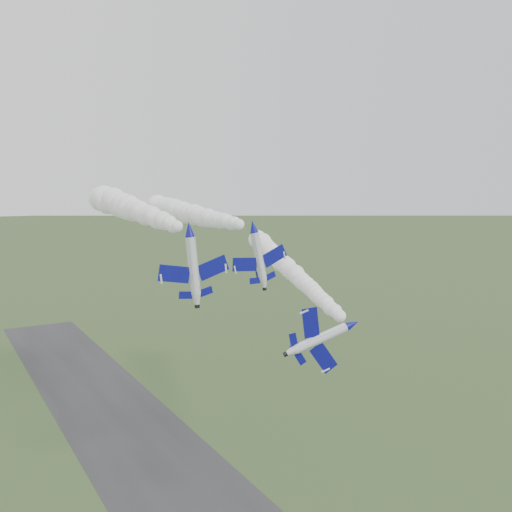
% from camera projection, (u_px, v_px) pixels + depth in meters
% --- Properties ---
extents(runway, '(24.00, 260.00, 0.04)m').
position_uv_depth(runway, '(169.00, 480.00, 100.01)').
color(runway, '#292A2C').
rests_on(runway, ground).
extents(jet_lead, '(5.66, 11.02, 8.68)m').
position_uv_depth(jet_lead, '(353.00, 324.00, 76.52)').
color(jet_lead, silver).
extents(smoke_trail_jet_lead, '(24.42, 64.04, 4.52)m').
position_uv_depth(smoke_trail_jet_lead, '(288.00, 268.00, 110.92)').
color(smoke_trail_jet_lead, white).
extents(jet_pair_left, '(10.79, 12.91, 3.22)m').
position_uv_depth(jet_pair_left, '(189.00, 229.00, 82.55)').
color(jet_pair_left, silver).
extents(smoke_trail_jet_pair_left, '(11.40, 59.93, 5.91)m').
position_uv_depth(smoke_trail_jet_pair_left, '(132.00, 209.00, 111.27)').
color(smoke_trail_jet_pair_left, white).
extents(jet_pair_right, '(9.43, 11.50, 3.25)m').
position_uv_depth(jet_pair_right, '(253.00, 226.00, 88.83)').
color(jet_pair_right, silver).
extents(smoke_trail_jet_pair_right, '(8.81, 54.78, 5.37)m').
position_uv_depth(smoke_trail_jet_pair_right, '(191.00, 214.00, 115.40)').
color(smoke_trail_jet_pair_right, white).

